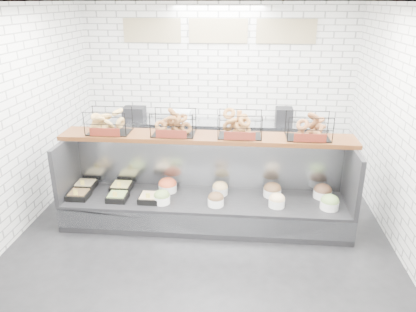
# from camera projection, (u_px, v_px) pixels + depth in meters

# --- Properties ---
(ground) EXTENTS (5.50, 5.50, 0.00)m
(ground) POSITION_uv_depth(u_px,v_px,m) (203.00, 234.00, 5.60)
(ground) COLOR black
(ground) RESTS_ON ground
(room_shell) EXTENTS (5.02, 5.51, 3.01)m
(room_shell) POSITION_uv_depth(u_px,v_px,m) (207.00, 77.00, 5.41)
(room_shell) COLOR white
(room_shell) RESTS_ON ground
(display_case) EXTENTS (4.00, 0.90, 1.20)m
(display_case) POSITION_uv_depth(u_px,v_px,m) (206.00, 201.00, 5.80)
(display_case) COLOR black
(display_case) RESTS_ON ground
(bagel_shelf) EXTENTS (4.10, 0.50, 0.40)m
(bagel_shelf) POSITION_uv_depth(u_px,v_px,m) (207.00, 127.00, 5.58)
(bagel_shelf) COLOR #3E1F0D
(bagel_shelf) RESTS_ON display_case
(prep_counter) EXTENTS (4.00, 0.60, 1.20)m
(prep_counter) POSITION_uv_depth(u_px,v_px,m) (216.00, 144.00, 7.68)
(prep_counter) COLOR #93969B
(prep_counter) RESTS_ON ground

